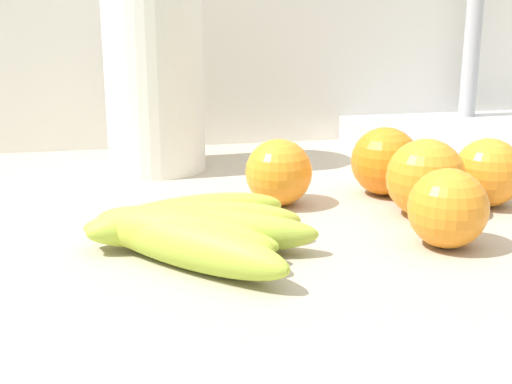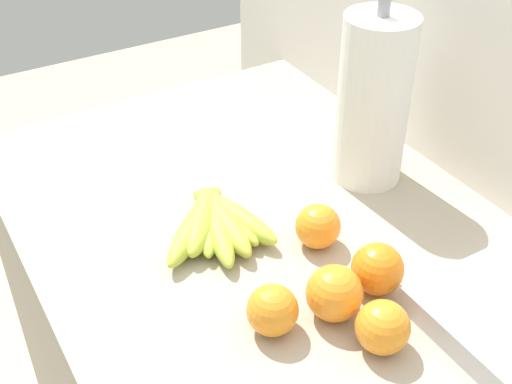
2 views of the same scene
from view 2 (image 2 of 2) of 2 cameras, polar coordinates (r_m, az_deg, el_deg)
The scene contains 8 objects.
wall_back at distance 1.35m, azimuth 19.84°, elevation -11.92°, with size 1.82×0.06×1.30m, color silver.
banana_bunch at distance 1.04m, azimuth -3.51°, elevation -2.49°, with size 0.20×0.19×0.04m.
orange_back_left at distance 0.95m, azimuth 10.20°, elevation -6.40°, with size 0.07×0.07×0.07m, color orange.
orange_far_right at distance 0.88m, azimuth 10.79°, elevation -11.06°, with size 0.07×0.07×0.07m, color orange.
orange_right at distance 0.88m, azimuth 1.40°, elevation -9.93°, with size 0.07×0.07×0.07m, color orange.
orange_back_right at distance 1.01m, azimuth 5.24°, elevation -2.89°, with size 0.07×0.07×0.07m, color orange.
orange_center at distance 0.90m, azimuth 6.48°, elevation -8.33°, with size 0.08×0.08×0.08m, color orange.
paper_towel_roll at distance 1.12m, azimuth 9.85°, elevation 7.57°, with size 0.12×0.12×0.32m.
Camera 2 is at (0.50, -0.43, 1.61)m, focal length 47.46 mm.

